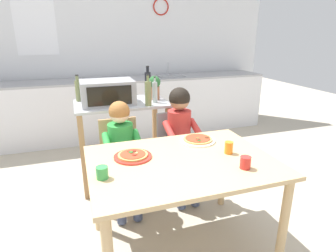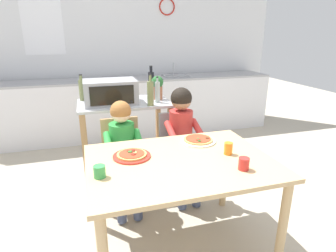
{
  "view_description": "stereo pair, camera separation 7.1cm",
  "coord_description": "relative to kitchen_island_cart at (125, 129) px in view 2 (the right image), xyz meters",
  "views": [
    {
      "loc": [
        -0.65,
        -1.63,
        1.56
      ],
      "look_at": [
        0.0,
        0.3,
        0.88
      ],
      "focal_mm": 29.93,
      "sensor_mm": 36.0,
      "label": 1
    },
    {
      "loc": [
        -0.58,
        -1.65,
        1.56
      ],
      "look_at": [
        0.0,
        0.3,
        0.88
      ],
      "focal_mm": 29.93,
      "sensor_mm": 36.0,
      "label": 2
    }
  ],
  "objects": [
    {
      "name": "dining_chair_left",
      "position": [
        -0.1,
        -0.43,
        -0.11
      ],
      "size": [
        0.36,
        0.36,
        0.81
      ],
      "color": "tan",
      "rests_on": "ground"
    },
    {
      "name": "pizza_plate_white",
      "position": [
        0.46,
        -0.88,
        0.16
      ],
      "size": [
        0.28,
        0.28,
        0.03
      ],
      "color": "white",
      "rests_on": "dining_table"
    },
    {
      "name": "potted_herb_plant",
      "position": [
        0.36,
        0.03,
        0.43
      ],
      "size": [
        0.13,
        0.13,
        0.25
      ],
      "color": "#9E5B3D",
      "rests_on": "kitchen_island_cart"
    },
    {
      "name": "dining_table",
      "position": [
        0.21,
        -1.16,
        0.05
      ],
      "size": [
        1.26,
        0.93,
        0.73
      ],
      "color": "tan",
      "rests_on": "ground"
    },
    {
      "name": "ground_plane",
      "position": [
        0.21,
        0.03,
        -0.59
      ],
      "size": [
        11.94,
        11.94,
        0.0
      ],
      "primitive_type": "plane",
      "color": "#B7AD99"
    },
    {
      "name": "drinking_cup_green",
      "position": [
        -0.33,
        -1.25,
        0.18
      ],
      "size": [
        0.07,
        0.07,
        0.08
      ],
      "primitive_type": "cylinder",
      "color": "green",
      "rests_on": "dining_table"
    },
    {
      "name": "kitchen_counter",
      "position": [
        0.22,
        1.47,
        -0.14
      ],
      "size": [
        4.72,
        0.6,
        1.1
      ],
      "color": "silver",
      "rests_on": "ground"
    },
    {
      "name": "bottle_squat_spirits",
      "position": [
        0.33,
        -0.12,
        0.41
      ],
      "size": [
        0.05,
        0.05,
        0.26
      ],
      "color": "#ADB7B2",
      "rests_on": "kitchen_island_cart"
    },
    {
      "name": "dining_chair_right",
      "position": [
        0.46,
        -0.39,
        -0.11
      ],
      "size": [
        0.36,
        0.36,
        0.81
      ],
      "color": "gray",
      "rests_on": "ground"
    },
    {
      "name": "bottle_tall_green_wine",
      "position": [
        0.23,
        -0.22,
        0.42
      ],
      "size": [
        0.06,
        0.06,
        0.31
      ],
      "color": "olive",
      "rests_on": "kitchen_island_cart"
    },
    {
      "name": "toaster_oven",
      "position": [
        -0.13,
        -0.03,
        0.42
      ],
      "size": [
        0.51,
        0.36,
        0.24
      ],
      "color": "#999BA0",
      "rests_on": "kitchen_island_cart"
    },
    {
      "name": "bottle_clear_vinegar",
      "position": [
        -0.4,
        0.19,
        0.42
      ],
      "size": [
        0.06,
        0.06,
        0.27
      ],
      "color": "olive",
      "rests_on": "kitchen_island_cart"
    },
    {
      "name": "child_in_red_shirt",
      "position": [
        0.46,
        -0.51,
        0.11
      ],
      "size": [
        0.32,
        0.42,
        1.07
      ],
      "color": "#424C6B",
      "rests_on": "ground"
    },
    {
      "name": "drinking_cup_red",
      "position": [
        0.55,
        -1.41,
        0.18
      ],
      "size": [
        0.07,
        0.07,
        0.08
      ],
      "primitive_type": "cylinder",
      "color": "red",
      "rests_on": "dining_table"
    },
    {
      "name": "pizza_plate_red_rimmed",
      "position": [
        -0.1,
        -1.02,
        0.16
      ],
      "size": [
        0.27,
        0.27,
        0.03
      ],
      "color": "red",
      "rests_on": "dining_table"
    },
    {
      "name": "child_in_green_shirt",
      "position": [
        -0.1,
        -0.55,
        0.05
      ],
      "size": [
        0.32,
        0.42,
        1.0
      ],
      "color": "#424C6B",
      "rests_on": "ground"
    },
    {
      "name": "back_wall_tiled",
      "position": [
        0.21,
        1.88,
        0.77
      ],
      "size": [
        5.25,
        0.14,
        2.7
      ],
      "color": "silver",
      "rests_on": "ground"
    },
    {
      "name": "bottle_dark_olive_oil",
      "position": [
        0.34,
        0.21,
        0.44
      ],
      "size": [
        0.07,
        0.07,
        0.33
      ],
      "color": "black",
      "rests_on": "kitchen_island_cart"
    },
    {
      "name": "drinking_cup_orange",
      "position": [
        0.57,
        -1.17,
        0.19
      ],
      "size": [
        0.06,
        0.06,
        0.09
      ],
      "primitive_type": "cylinder",
      "color": "orange",
      "rests_on": "dining_table"
    },
    {
      "name": "kitchen_island_cart",
      "position": [
        0.0,
        0.0,
        0.0
      ],
      "size": [
        0.93,
        0.57,
        0.89
      ],
      "color": "#B7BABF",
      "rests_on": "ground"
    }
  ]
}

